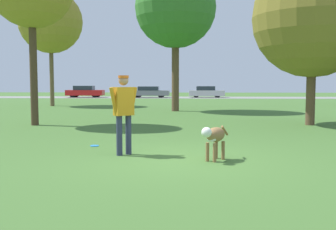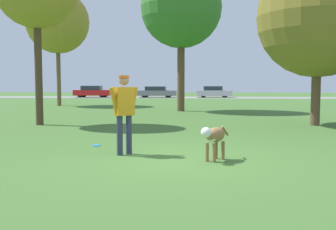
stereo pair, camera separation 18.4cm
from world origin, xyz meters
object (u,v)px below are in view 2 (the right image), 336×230
object	(u,v)px
tree_mid_center	(181,8)
dog	(214,136)
tree_far_left	(57,22)
parked_car_silver	(214,92)
tree_near_right	(318,17)
parked_car_red	(93,92)
person	(124,108)
parked_car_grey	(157,92)
frisbee	(96,146)

from	to	relation	value
tree_mid_center	dog	bearing A→B (deg)	-84.74
tree_far_left	parked_car_silver	xyz separation A→B (m)	(11.40, 17.04, -5.17)
tree_mid_center	parked_car_silver	bearing A→B (deg)	83.05
tree_near_right	parked_car_red	distance (m)	32.90
dog	parked_car_red	world-z (taller)	parked_car_red
person	dog	bearing A→B (deg)	-53.96
parked_car_grey	person	bearing A→B (deg)	-85.30
tree_near_right	parked_car_grey	xyz separation A→B (m)	(-8.99, 28.33, -3.37)
frisbee	parked_car_silver	bearing A→B (deg)	83.03
parked_car_grey	parked_car_silver	size ratio (longest dim) A/B	1.10
tree_near_right	parked_car_red	xyz separation A→B (m)	(-16.25, 28.41, -3.34)
dog	frisbee	world-z (taller)	dog
tree_far_left	parked_car_silver	bearing A→B (deg)	56.22
tree_far_left	parked_car_grey	distance (m)	18.00
tree_mid_center	tree_far_left	distance (m)	9.92
dog	tree_near_right	xyz separation A→B (m)	(4.03, 7.11, 3.49)
dog	tree_mid_center	xyz separation A→B (m)	(-1.32, 14.30, 5.26)
tree_mid_center	tree_far_left	size ratio (longest dim) A/B	1.01
person	tree_far_left	bearing A→B (deg)	75.78
tree_near_right	dog	bearing A→B (deg)	-119.53
tree_mid_center	parked_car_silver	xyz separation A→B (m)	(2.65, 21.70, -5.14)
tree_near_right	frisbee	bearing A→B (deg)	-141.85
dog	parked_car_silver	distance (m)	36.03
parked_car_red	parked_car_silver	xyz separation A→B (m)	(13.56, 0.49, -0.04)
parked_car_silver	frisbee	bearing A→B (deg)	-97.75
parked_car_grey	frisbee	bearing A→B (deg)	-86.71
tree_near_right	tree_far_left	size ratio (longest dim) A/B	0.78
parked_car_red	parked_car_silver	bearing A→B (deg)	-0.21
dog	parked_car_grey	world-z (taller)	parked_car_grey
person	parked_car_grey	size ratio (longest dim) A/B	0.40
tree_near_right	parked_car_grey	distance (m)	29.91
frisbee	parked_car_silver	xyz separation A→B (m)	(4.19, 34.31, 0.61)
tree_far_left	dog	bearing A→B (deg)	-62.03
parked_car_red	parked_car_silver	distance (m)	13.56
parked_car_silver	tree_near_right	bearing A→B (deg)	-85.45
dog	tree_mid_center	world-z (taller)	tree_mid_center
dog	tree_mid_center	bearing A→B (deg)	-141.56
tree_near_right	parked_car_silver	bearing A→B (deg)	95.33
tree_mid_center	parked_car_silver	world-z (taller)	tree_mid_center
dog	tree_far_left	world-z (taller)	tree_far_left
dog	frisbee	distance (m)	3.36
dog	person	bearing A→B (deg)	-72.70
tree_mid_center	parked_car_silver	distance (m)	22.46
parked_car_grey	tree_far_left	bearing A→B (deg)	-107.48
person	frisbee	bearing A→B (deg)	91.21
tree_mid_center	parked_car_red	distance (m)	24.40
dog	tree_far_left	size ratio (longest dim) A/B	0.11
tree_near_right	tree_far_left	world-z (taller)	tree_far_left
dog	parked_car_red	size ratio (longest dim) A/B	0.21
frisbee	parked_car_grey	xyz separation A→B (m)	(-2.10, 33.74, 0.62)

